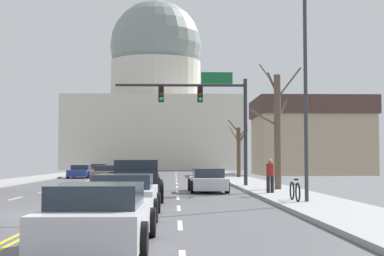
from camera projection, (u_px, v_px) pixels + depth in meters
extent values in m
cube|color=#515156|center=(66.00, 214.00, 18.01)|extent=(14.00, 180.00, 0.06)
cube|color=yellow|center=(62.00, 213.00, 18.00)|extent=(0.10, 176.40, 0.00)
cube|color=yellow|center=(70.00, 213.00, 18.01)|extent=(0.10, 176.40, 0.00)
cube|color=silver|center=(180.00, 225.00, 14.82)|extent=(0.12, 2.20, 0.00)
cube|color=silver|center=(179.00, 208.00, 20.01)|extent=(0.12, 2.20, 0.00)
cube|color=silver|center=(178.00, 198.00, 25.20)|extent=(0.12, 2.20, 0.00)
cube|color=silver|center=(177.00, 191.00, 30.39)|extent=(0.12, 2.20, 0.00)
cube|color=silver|center=(177.00, 187.00, 35.58)|extent=(0.12, 2.20, 0.00)
cube|color=silver|center=(177.00, 183.00, 40.77)|extent=(0.12, 2.20, 0.00)
cube|color=silver|center=(177.00, 181.00, 45.96)|extent=(0.12, 2.20, 0.00)
cube|color=silver|center=(176.00, 178.00, 51.15)|extent=(0.12, 2.20, 0.00)
cube|color=silver|center=(176.00, 177.00, 56.34)|extent=(0.12, 2.20, 0.00)
cube|color=silver|center=(176.00, 175.00, 61.53)|extent=(0.12, 2.20, 0.00)
cube|color=silver|center=(176.00, 174.00, 66.72)|extent=(0.12, 2.20, 0.00)
cube|color=silver|center=(176.00, 173.00, 71.91)|extent=(0.12, 2.20, 0.00)
cube|color=silver|center=(176.00, 172.00, 77.10)|extent=(0.12, 2.20, 0.00)
cube|color=silver|center=(176.00, 171.00, 82.29)|extent=(0.12, 2.20, 0.00)
cube|color=silver|center=(15.00, 198.00, 24.99)|extent=(0.12, 2.20, 0.00)
cube|color=silver|center=(43.00, 192.00, 30.18)|extent=(0.12, 2.20, 0.00)
cube|color=silver|center=(62.00, 187.00, 35.37)|extent=(0.12, 2.20, 0.00)
cube|color=silver|center=(77.00, 183.00, 40.56)|extent=(0.12, 2.20, 0.00)
cube|color=silver|center=(88.00, 181.00, 45.75)|extent=(0.12, 2.20, 0.00)
cube|color=silver|center=(97.00, 179.00, 50.94)|extent=(0.12, 2.20, 0.00)
cube|color=silver|center=(104.00, 177.00, 56.13)|extent=(0.12, 2.20, 0.00)
cube|color=silver|center=(110.00, 175.00, 61.32)|extent=(0.12, 2.20, 0.00)
cube|color=silver|center=(115.00, 174.00, 66.51)|extent=(0.12, 2.20, 0.00)
cube|color=silver|center=(119.00, 173.00, 71.70)|extent=(0.12, 2.20, 0.00)
cube|color=silver|center=(123.00, 172.00, 76.89)|extent=(0.12, 2.20, 0.00)
cube|color=silver|center=(126.00, 171.00, 82.08)|extent=(0.12, 2.20, 0.00)
cube|color=#959595|center=(338.00, 211.00, 18.26)|extent=(3.00, 180.00, 0.14)
cylinder|color=#28282D|center=(246.00, 132.00, 34.85)|extent=(0.22, 0.22, 6.39)
cylinder|color=#28282D|center=(181.00, 85.00, 34.89)|extent=(7.80, 0.16, 0.16)
cube|color=black|center=(200.00, 95.00, 34.89)|extent=(0.32, 0.28, 0.92)
sphere|color=#330504|center=(200.00, 90.00, 34.74)|extent=(0.22, 0.22, 0.22)
sphere|color=#332B05|center=(200.00, 94.00, 34.73)|extent=(0.22, 0.22, 0.22)
sphere|color=#19CC47|center=(200.00, 99.00, 34.71)|extent=(0.22, 0.22, 0.22)
cube|color=black|center=(161.00, 94.00, 34.82)|extent=(0.32, 0.28, 0.92)
sphere|color=#330504|center=(161.00, 89.00, 34.68)|extent=(0.22, 0.22, 0.22)
sphere|color=#332B05|center=(161.00, 94.00, 34.66)|extent=(0.22, 0.22, 0.22)
sphere|color=#19CC47|center=(161.00, 99.00, 34.65)|extent=(0.22, 0.22, 0.22)
cube|color=#146033|center=(217.00, 78.00, 34.99)|extent=(1.90, 0.06, 0.70)
cylinder|color=#333338|center=(305.00, 82.00, 21.51)|extent=(0.14, 0.14, 8.80)
cube|color=beige|center=(156.00, 135.00, 100.42)|extent=(29.16, 21.37, 11.89)
cylinder|color=beige|center=(156.00, 81.00, 100.93)|extent=(15.54, 15.54, 6.75)
sphere|color=gray|center=(156.00, 46.00, 101.26)|extent=(15.83, 15.83, 15.83)
cube|color=silver|center=(208.00, 183.00, 30.11)|extent=(1.81, 4.63, 0.59)
cube|color=#232D38|center=(208.00, 173.00, 29.98)|extent=(1.55, 2.28, 0.46)
cylinder|color=black|center=(190.00, 184.00, 31.48)|extent=(0.23, 0.64, 0.64)
cylinder|color=black|center=(221.00, 184.00, 31.56)|extent=(0.23, 0.64, 0.64)
cylinder|color=black|center=(193.00, 187.00, 28.64)|extent=(0.23, 0.64, 0.64)
cylinder|color=black|center=(227.00, 187.00, 28.73)|extent=(0.23, 0.64, 0.64)
cube|color=black|center=(136.00, 185.00, 23.82)|extent=(2.12, 5.59, 0.79)
cube|color=#1E2833|center=(137.00, 167.00, 24.63)|extent=(1.85, 1.94, 0.64)
cube|color=black|center=(133.00, 175.00, 21.15)|extent=(1.79, 0.16, 0.22)
cylinder|color=black|center=(115.00, 189.00, 25.40)|extent=(0.31, 0.81, 0.80)
cylinder|color=black|center=(159.00, 188.00, 25.52)|extent=(0.31, 0.81, 0.80)
cylinder|color=black|center=(109.00, 193.00, 22.10)|extent=(0.31, 0.81, 0.80)
cylinder|color=black|center=(160.00, 193.00, 22.22)|extent=(0.31, 0.81, 0.80)
cube|color=silver|center=(125.00, 200.00, 16.80)|extent=(1.78, 4.42, 0.70)
cube|color=#232D38|center=(124.00, 181.00, 16.57)|extent=(1.56, 1.98, 0.39)
cylinder|color=black|center=(100.00, 203.00, 18.13)|extent=(0.22, 0.64, 0.64)
cylinder|color=black|center=(157.00, 203.00, 18.19)|extent=(0.22, 0.64, 0.64)
cylinder|color=black|center=(87.00, 211.00, 15.40)|extent=(0.22, 0.64, 0.64)
cylinder|color=black|center=(154.00, 210.00, 15.45)|extent=(0.22, 0.64, 0.64)
cube|color=silver|center=(100.00, 222.00, 11.13)|extent=(1.86, 4.57, 0.63)
cube|color=#232D38|center=(98.00, 195.00, 10.86)|extent=(1.61, 2.17, 0.43)
cylinder|color=black|center=(67.00, 222.00, 12.52)|extent=(0.23, 0.64, 0.64)
cylinder|color=black|center=(151.00, 222.00, 12.54)|extent=(0.23, 0.64, 0.64)
cylinder|color=black|center=(34.00, 241.00, 9.70)|extent=(0.23, 0.64, 0.64)
cylinder|color=black|center=(141.00, 240.00, 9.73)|extent=(0.23, 0.64, 0.64)
cube|color=#6B6056|center=(107.00, 176.00, 42.04)|extent=(1.94, 4.35, 0.70)
cube|color=#232D38|center=(107.00, 168.00, 42.40)|extent=(1.68, 2.12, 0.40)
cylinder|color=black|center=(118.00, 179.00, 40.74)|extent=(0.23, 0.64, 0.64)
cylinder|color=black|center=(92.00, 179.00, 40.65)|extent=(0.23, 0.64, 0.64)
cylinder|color=black|center=(121.00, 178.00, 43.41)|extent=(0.23, 0.64, 0.64)
cylinder|color=black|center=(96.00, 178.00, 43.32)|extent=(0.23, 0.64, 0.64)
cube|color=navy|center=(80.00, 173.00, 52.73)|extent=(1.78, 4.41, 0.58)
cube|color=#232D38|center=(81.00, 167.00, 53.07)|extent=(1.56, 2.00, 0.43)
cylinder|color=black|center=(88.00, 175.00, 51.38)|extent=(0.22, 0.64, 0.64)
cylinder|color=black|center=(68.00, 175.00, 51.33)|extent=(0.22, 0.64, 0.64)
cylinder|color=black|center=(92.00, 174.00, 54.11)|extent=(0.22, 0.64, 0.64)
cylinder|color=black|center=(73.00, 174.00, 54.06)|extent=(0.22, 0.64, 0.64)
cube|color=#B71414|center=(99.00, 170.00, 65.23)|extent=(1.92, 4.63, 0.58)
cube|color=#232D38|center=(99.00, 166.00, 65.56)|extent=(1.63, 2.13, 0.44)
cylinder|color=black|center=(105.00, 172.00, 63.80)|extent=(0.24, 0.65, 0.64)
cylinder|color=black|center=(89.00, 172.00, 63.81)|extent=(0.24, 0.65, 0.64)
cylinder|color=black|center=(109.00, 171.00, 66.64)|extent=(0.24, 0.65, 0.64)
cylinder|color=black|center=(93.00, 171.00, 66.64)|extent=(0.24, 0.65, 0.64)
cube|color=tan|center=(311.00, 146.00, 63.87)|extent=(11.85, 9.59, 6.41)
cube|color=#47332D|center=(310.00, 108.00, 64.09)|extent=(12.33, 9.97, 1.94)
cylinder|color=brown|center=(278.00, 132.00, 30.22)|extent=(0.35, 0.35, 5.96)
cylinder|color=brown|center=(264.00, 118.00, 30.21)|extent=(1.46, 0.15, 0.87)
cylinder|color=brown|center=(289.00, 83.00, 30.13)|extent=(1.24, 0.59, 1.60)
cylinder|color=brown|center=(273.00, 84.00, 30.71)|extent=(0.48, 0.85, 1.11)
cylinder|color=brown|center=(268.00, 76.00, 30.72)|extent=(0.90, 0.80, 1.44)
cylinder|color=brown|center=(276.00, 111.00, 30.85)|extent=(0.08, 1.19, 0.82)
cylinder|color=brown|center=(282.00, 111.00, 30.71)|extent=(0.78, 0.98, 1.31)
cylinder|color=brown|center=(273.00, 83.00, 30.65)|extent=(0.52, 0.73, 1.23)
cylinder|color=#4C3D2D|center=(239.00, 152.00, 51.03)|extent=(0.34, 0.34, 4.35)
cylinder|color=#4C3D2D|center=(243.00, 135.00, 50.98)|extent=(0.89, 0.41, 1.05)
cylinder|color=#4C3D2D|center=(241.00, 139.00, 51.23)|extent=(0.61, 0.35, 0.91)
cylinder|color=#4C3D2D|center=(237.00, 140.00, 51.45)|extent=(0.20, 0.80, 1.20)
cylinder|color=#4C3D2D|center=(234.00, 135.00, 51.67)|extent=(0.79, 1.22, 1.49)
cylinder|color=#4C3D2D|center=(242.00, 138.00, 51.59)|extent=(0.91, 1.08, 1.31)
cylinder|color=#4C3D2D|center=(243.00, 132.00, 50.94)|extent=(0.85, 0.52, 0.99)
cylinder|color=#4C3D2D|center=(233.00, 126.00, 50.99)|extent=(1.07, 0.43, 1.15)
cylinder|color=black|center=(268.00, 184.00, 26.83)|extent=(0.16, 0.16, 0.79)
cylinder|color=black|center=(272.00, 184.00, 26.84)|extent=(0.16, 0.16, 0.79)
cylinder|color=maroon|center=(270.00, 170.00, 26.87)|extent=(0.34, 0.34, 0.59)
sphere|color=#A37F66|center=(270.00, 161.00, 26.89)|extent=(0.22, 0.22, 0.22)
torus|color=black|center=(292.00, 191.00, 22.33)|extent=(0.06, 0.72, 0.72)
torus|color=black|center=(298.00, 192.00, 21.28)|extent=(0.06, 0.72, 0.72)
cylinder|color=black|center=(295.00, 184.00, 21.82)|extent=(0.04, 0.79, 0.04)
cube|color=black|center=(296.00, 179.00, 21.60)|extent=(0.12, 0.20, 0.06)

